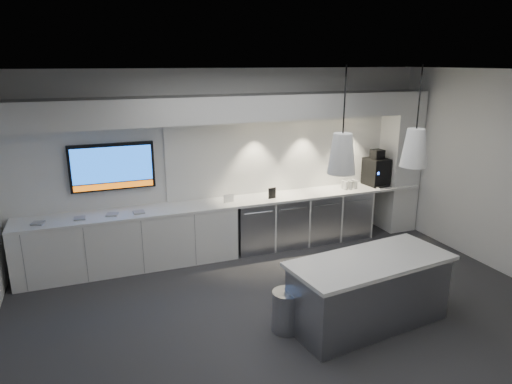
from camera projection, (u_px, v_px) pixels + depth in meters
name	position (u px, v px, depth m)	size (l,w,h in m)	color
floor	(293.00, 315.00, 5.78)	(7.00, 7.00, 0.00)	#323235
ceiling	(299.00, 71.00, 4.96)	(7.00, 7.00, 0.00)	black
wall_back	(231.00, 161.00, 7.62)	(7.00, 7.00, 0.00)	white
wall_front	(453.00, 303.00, 3.12)	(7.00, 7.00, 0.00)	white
back_counter	(237.00, 201.00, 7.50)	(6.80, 0.65, 0.04)	white
left_base_cabinets	(130.00, 241.00, 7.02)	(3.30, 0.63, 0.86)	white
fridge_unit_a	(252.00, 226.00, 7.71)	(0.60, 0.61, 0.85)	#97999F
fridge_unit_b	(286.00, 221.00, 7.92)	(0.60, 0.61, 0.85)	#97999F
fridge_unit_c	(318.00, 217.00, 8.14)	(0.60, 0.61, 0.85)	#97999F
fridge_unit_d	(348.00, 213.00, 8.35)	(0.60, 0.61, 0.85)	#97999F
backsplash	(296.00, 153.00, 8.00)	(4.60, 0.03, 1.30)	white
soffit	(236.00, 108.00, 7.10)	(6.90, 0.60, 0.40)	white
column	(399.00, 162.00, 8.50)	(0.55, 0.55, 2.60)	white
wall_tv	(112.00, 167.00, 6.91)	(1.25, 0.07, 0.72)	black
island	(369.00, 291.00, 5.50)	(2.09, 1.10, 0.85)	#97999F
bin	(287.00, 311.00, 5.41)	(0.35, 0.35, 0.50)	#97999F
coffee_machine	(376.00, 171.00, 8.36)	(0.39, 0.55, 0.66)	black
sign_black	(272.00, 193.00, 7.58)	(0.14, 0.02, 0.18)	black
sign_white	(229.00, 198.00, 7.37)	(0.18, 0.02, 0.14)	white
cup_cluster	(349.00, 185.00, 8.18)	(0.26, 0.17, 0.14)	silver
tray_a	(38.00, 223.00, 6.40)	(0.16, 0.16, 0.03)	#9A9A9A
tray_b	(80.00, 218.00, 6.59)	(0.16, 0.16, 0.03)	#9A9A9A
tray_c	(112.00, 214.00, 6.76)	(0.16, 0.16, 0.03)	#9A9A9A
tray_d	(139.00, 212.00, 6.87)	(0.16, 0.16, 0.03)	#9A9A9A
pendant_left	(342.00, 153.00, 4.86)	(0.31, 0.31, 1.14)	white
pendant_right	(415.00, 148.00, 5.19)	(0.31, 0.31, 1.14)	white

